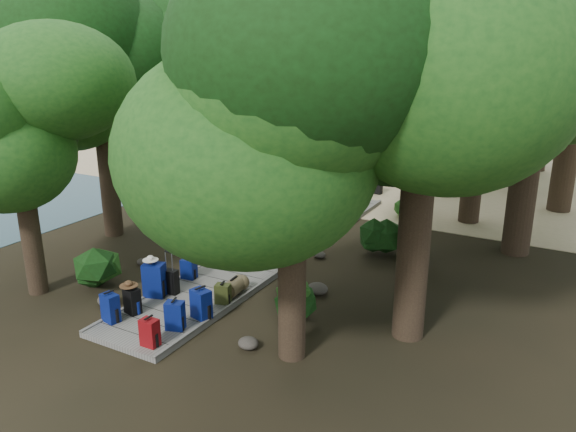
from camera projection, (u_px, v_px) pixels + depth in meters
The scene contains 50 objects.
ground at pixel (255, 264), 14.99m from camera, with size 120.00×120.00×0.00m, color black.
sand_beach at pixel (424, 157), 28.31m from camera, with size 40.00×22.00×0.02m, color #CCB189.
water_bay at pixel (103, 105), 50.64m from camera, with size 50.00×60.00×0.02m, color #294954.
distant_hill at pixel (193, 84), 73.50m from camera, with size 32.00×16.00×12.00m, color black.
boardwalk at pixel (274, 250), 15.80m from camera, with size 2.00×12.00×0.12m, color gray.
backpack_left_a at pixel (110, 306), 11.59m from camera, with size 0.36×0.25×0.67m, color navy, non-canonical shape.
backpack_left_b at pixel (132, 299), 11.94m from camera, with size 0.34×0.24×0.63m, color black, non-canonical shape.
backpack_left_c at pixel (154, 278), 12.71m from camera, with size 0.47×0.33×0.87m, color navy, non-canonical shape.
backpack_left_d at pixel (189, 268), 13.71m from camera, with size 0.35×0.25×0.53m, color navy, non-canonical shape.
backpack_right_a at pixel (150, 331), 10.68m from camera, with size 0.34×0.24×0.61m, color maroon, non-canonical shape.
backpack_right_b at pixel (175, 314), 11.28m from camera, with size 0.37×0.26×0.66m, color navy, non-canonical shape.
backpack_right_c at pixel (201, 302), 11.73m from camera, with size 0.41×0.29×0.70m, color navy, non-canonical shape.
backpack_right_d at pixel (223, 293), 12.42m from camera, with size 0.32×0.23×0.50m, color #333C16, non-canonical shape.
duffel_right_khaki at pixel (234, 287), 12.86m from camera, with size 0.38×0.57×0.38m, color brown, non-canonical shape.
suitcase_on_boardwalk at pixel (170, 281), 12.89m from camera, with size 0.37×0.20×0.58m, color black, non-canonical shape.
lone_suitcase_on_sand at pixel (377, 186), 21.56m from camera, with size 0.41×0.23×0.64m, color black, non-canonical shape.
hat_brown at pixel (129, 283), 11.84m from camera, with size 0.39×0.39×0.12m, color #51351E, non-canonical shape.
hat_white at pixel (150, 258), 12.58m from camera, with size 0.35×0.35×0.12m, color silver, non-canonical shape.
kayak at pixel (305, 171), 24.54m from camera, with size 0.76×3.48×0.35m, color #AA340E.
sun_lounger at pixel (450, 185), 21.60m from camera, with size 0.64×1.99×0.64m, color silver, non-canonical shape.
tree_right_a at pixel (292, 165), 9.54m from camera, with size 4.42×4.42×7.37m, color black, non-canonical shape.
tree_right_b at pixel (423, 112), 10.03m from camera, with size 5.03×5.03×8.98m, color black, non-canonical shape.
tree_right_c at pixel (422, 103), 13.80m from camera, with size 4.88×4.88×8.44m, color black, non-canonical shape.
tree_right_d at pixel (540, 54), 14.14m from camera, with size 5.86×5.86×10.74m, color black, non-canonical shape.
tree_right_e at pixel (483, 74), 16.99m from camera, with size 5.23×5.23×9.42m, color black, non-canonical shape.
tree_left_a at pixel (20, 159), 12.35m from camera, with size 3.85×3.85×6.41m, color black, non-canonical shape.
tree_left_b at pixel (101, 102), 16.03m from camera, with size 4.45×4.45×8.00m, color black, non-canonical shape.
tree_left_c at pixel (180, 86), 17.76m from camera, with size 4.94×4.94×8.60m, color black, non-canonical shape.
tree_back_a at pixel (386, 62), 26.44m from camera, with size 5.42×5.42×9.38m, color black, non-canonical shape.
tree_back_b at pixel (472, 57), 26.54m from camera, with size 5.49×5.49×9.80m, color black, non-canonical shape.
tree_back_c at pixel (551, 63), 24.09m from camera, with size 5.26×5.26×9.47m, color black, non-canonical shape.
tree_back_d at pixel (304, 69), 28.19m from camera, with size 5.11×5.11×8.52m, color black, non-canonical shape.
palm_right_a at pixel (432, 91), 17.70m from camera, with size 4.89×4.89×8.33m, color #163C11, non-canonical shape.
palm_right_b at pixel (540, 67), 20.58m from camera, with size 4.91×4.91×9.48m, color #163C11, non-canonical shape.
palm_right_c at pixel (458, 86), 22.85m from camera, with size 4.88×4.88×7.76m, color #163C11, non-canonical shape.
palm_left_a at pixel (259, 96), 21.50m from camera, with size 4.58×4.58×7.29m, color #163C11, non-canonical shape.
rock_left_a at pixel (108, 300), 12.59m from camera, with size 0.49×0.44×0.27m, color #4C473F, non-canonical shape.
rock_left_b at pixel (143, 262), 14.88m from camera, with size 0.31×0.28×0.17m, color #4C473F, non-canonical shape.
rock_left_c at pixel (234, 241), 16.24m from camera, with size 0.53×0.48×0.29m, color #4C473F, non-canonical shape.
rock_left_d at pixel (260, 216), 18.71m from camera, with size 0.33×0.30×0.18m, color #4C473F, non-canonical shape.
rock_right_a at pixel (248, 343), 10.85m from camera, with size 0.41×0.37×0.23m, color #4C473F, non-canonical shape.
rock_right_b at pixel (317, 289), 13.16m from camera, with size 0.50×0.45×0.27m, color #4C473F, non-canonical shape.
rock_right_c at pixel (320, 255), 15.36m from camera, with size 0.33×0.30×0.18m, color #4C473F, non-canonical shape.
rock_right_d at pixel (415, 231), 17.05m from camera, with size 0.59×0.53×0.33m, color #4C473F, non-canonical shape.
shrub_left_a at pixel (93, 268), 13.35m from camera, with size 1.14×1.14×1.03m, color #194A16, non-canonical shape.
shrub_left_b at pixel (210, 234), 16.22m from camera, with size 0.77×0.77×0.69m, color #194A16, non-canonical shape.
shrub_left_c at pixel (266, 191), 20.12m from camera, with size 1.14×1.14×1.03m, color #194A16, non-canonical shape.
shrub_right_a at pixel (297, 299), 11.99m from camera, with size 0.96×0.96×0.86m, color #194A16, non-canonical shape.
shrub_right_b at pixel (381, 236), 15.52m from camera, with size 1.16×1.16×1.04m, color #194A16, non-canonical shape.
shrub_right_c at pixel (409, 208), 18.71m from camera, with size 0.76×0.76×0.69m, color #194A16, non-canonical shape.
Camera 1 is at (7.53, -11.71, 5.74)m, focal length 35.00 mm.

